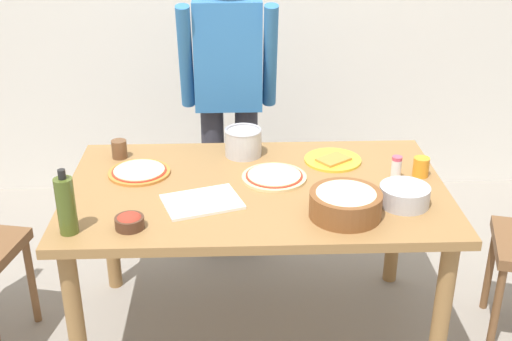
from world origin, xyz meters
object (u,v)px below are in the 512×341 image
person_cook (229,90)px  mixing_bowl_steel (404,196)px  pizza_raw_on_board (274,177)px  pizza_cooked_on_tray (139,172)px  steel_pot (243,142)px  cutting_board_white (202,202)px  olive_oil_bottle (66,205)px  small_sauce_bowl (130,221)px  salt_shaker (396,168)px  cup_small_brown (119,149)px  plate_with_slice (333,160)px  cup_orange (421,167)px  popcorn_bowl (346,202)px  dining_table (256,205)px

person_cook → mixing_bowl_steel: bearing=-53.5°
pizza_raw_on_board → pizza_cooked_on_tray: bearing=173.2°
steel_pot → cutting_board_white: 0.51m
olive_oil_bottle → cutting_board_white: 0.54m
small_sauce_bowl → olive_oil_bottle: size_ratio=0.43×
small_sauce_bowl → pizza_cooked_on_tray: bearing=92.8°
pizza_cooked_on_tray → mixing_bowl_steel: (1.09, -0.33, 0.03)m
small_sauce_bowl → cutting_board_white: size_ratio=0.37×
person_cook → salt_shaker: bearing=-44.6°
small_sauce_bowl → cup_small_brown: cup_small_brown is taller
cup_small_brown → cutting_board_white: bearing=-49.6°
pizza_raw_on_board → plate_with_slice: size_ratio=1.08×
olive_oil_bottle → salt_shaker: size_ratio=2.42×
cup_orange → cup_small_brown: same height
mixing_bowl_steel → cutting_board_white: mixing_bowl_steel is taller
olive_oil_bottle → pizza_raw_on_board: bearing=28.6°
mixing_bowl_steel → olive_oil_bottle: 1.30m
steel_pot → cup_small_brown: bearing=-179.1°
popcorn_bowl → cup_orange: (0.39, 0.35, -0.02)m
dining_table → pizza_raw_on_board: bearing=42.2°
salt_shaker → mixing_bowl_steel: bearing=-95.0°
plate_with_slice → cup_small_brown: (-0.98, 0.08, 0.03)m
cup_small_brown → cup_orange: bearing=-10.4°
person_cook → salt_shaker: size_ratio=15.28×
pizza_cooked_on_tray → cup_orange: bearing=-3.1°
pizza_cooked_on_tray → cup_orange: 1.23m
person_cook → popcorn_bowl: 1.13m
pizza_cooked_on_tray → plate_with_slice: plate_with_slice is taller
popcorn_bowl → small_sauce_bowl: (-0.82, -0.06, -0.03)m
person_cook → pizza_cooked_on_tray: (-0.40, -0.61, -0.17)m
steel_pot → salt_shaker: 0.71m
cup_orange → salt_shaker: salt_shaker is taller
salt_shaker → pizza_raw_on_board: bearing=177.3°
pizza_cooked_on_tray → cutting_board_white: 0.41m
cup_orange → small_sauce_bowl: bearing=-161.3°
plate_with_slice → steel_pot: size_ratio=1.50×
cup_small_brown → salt_shaker: 1.25m
steel_pot → cup_orange: size_ratio=2.04×
pizza_raw_on_board → cup_small_brown: bearing=160.4°
olive_oil_bottle → cup_orange: 1.49m
cup_orange → pizza_cooked_on_tray: bearing=176.9°
pizza_raw_on_board → small_sauce_bowl: small_sauce_bowl is taller
pizza_cooked_on_tray → popcorn_bowl: popcorn_bowl is taller
cup_orange → cutting_board_white: cup_orange is taller
pizza_raw_on_board → salt_shaker: bearing=-2.7°
olive_oil_bottle → cutting_board_white: olive_oil_bottle is taller
olive_oil_bottle → person_cook: bearing=62.0°
salt_shaker → cutting_board_white: salt_shaker is taller
dining_table → cup_small_brown: cup_small_brown is taller
plate_with_slice → steel_pot: bearing=167.5°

